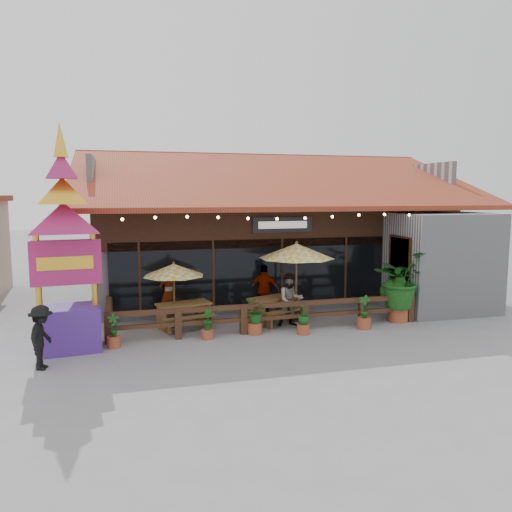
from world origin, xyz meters
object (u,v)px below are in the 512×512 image
object	(u,v)px
umbrella_left	(174,270)
thai_sign_tower	(64,223)
tropical_plant	(399,281)
picnic_table_right	(274,305)
picnic_table_left	(184,311)
pedestrian	(41,337)
umbrella_right	(297,251)

from	to	relation	value
umbrella_left	thai_sign_tower	world-z (taller)	thai_sign_tower
tropical_plant	thai_sign_tower	bearing A→B (deg)	-177.68
picnic_table_right	umbrella_left	bearing A→B (deg)	176.66
picnic_table_right	thai_sign_tower	world-z (taller)	thai_sign_tower
picnic_table_left	tropical_plant	size ratio (longest dim) A/B	0.82
picnic_table_left	pedestrian	size ratio (longest dim) A/B	1.23
thai_sign_tower	picnic_table_right	bearing A→B (deg)	13.18
picnic_table_left	pedestrian	bearing A→B (deg)	-142.66
tropical_plant	pedestrian	bearing A→B (deg)	-170.49
umbrella_left	picnic_table_right	world-z (taller)	umbrella_left
thai_sign_tower	tropical_plant	bearing A→B (deg)	2.32
umbrella_left	tropical_plant	size ratio (longest dim) A/B	0.98
picnic_table_right	pedestrian	xyz separation A→B (m)	(-6.87, -2.90, 0.23)
umbrella_left	umbrella_right	world-z (taller)	umbrella_right
picnic_table_left	thai_sign_tower	xyz separation A→B (m)	(-3.33, -1.51, 2.95)
thai_sign_tower	umbrella_right	bearing A→B (deg)	11.63
picnic_table_left	tropical_plant	xyz separation A→B (m)	(7.10, -1.09, 0.83)
picnic_table_left	picnic_table_right	world-z (taller)	picnic_table_right
umbrella_right	picnic_table_left	world-z (taller)	umbrella_right
tropical_plant	pedestrian	world-z (taller)	tropical_plant
umbrella_left	pedestrian	world-z (taller)	umbrella_left
umbrella_right	pedestrian	bearing A→B (deg)	-159.34
picnic_table_right	umbrella_right	bearing A→B (deg)	-1.78
picnic_table_left	pedestrian	distance (m)	4.82
umbrella_left	tropical_plant	world-z (taller)	tropical_plant
thai_sign_tower	tropical_plant	size ratio (longest dim) A/B	2.74
umbrella_left	pedestrian	xyz separation A→B (m)	(-3.55, -3.10, -1.06)
picnic_table_left	thai_sign_tower	distance (m)	4.70
thai_sign_tower	pedestrian	bearing A→B (deg)	-109.47
umbrella_right	pedestrian	xyz separation A→B (m)	(-7.63, -2.88, -1.57)
umbrella_right	picnic_table_left	size ratio (longest dim) A/B	1.66
umbrella_right	picnic_table_right	world-z (taller)	umbrella_right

